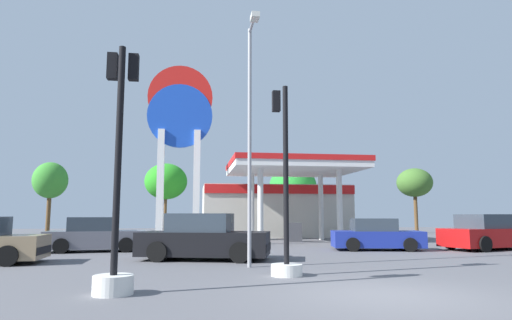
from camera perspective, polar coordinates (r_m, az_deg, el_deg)
ground_plane at (r=9.39m, az=16.58°, el=-16.51°), size 90.00×90.00×0.00m
gas_station at (r=31.61m, az=2.61°, el=-6.08°), size 10.37×12.72×4.77m
station_pole_sign at (r=27.34m, az=-9.94°, el=3.98°), size 3.99×0.56×10.84m
car_0 at (r=15.77m, az=-6.82°, el=-10.17°), size 4.85×2.96×1.62m
car_1 at (r=22.75m, az=28.06°, el=-8.48°), size 4.78×2.91×1.60m
car_2 at (r=20.59m, az=15.44°, el=-9.51°), size 4.18×2.35×1.41m
car_4 at (r=20.40m, az=-20.19°, el=-9.28°), size 4.28×2.24×1.47m
traffic_signal_0 at (r=9.35m, az=-17.79°, el=-6.97°), size 0.79×0.79×5.11m
traffic_signal_1 at (r=11.61m, az=3.84°, el=-8.27°), size 0.81×0.81×5.05m
tree_0 at (r=40.61m, az=-25.28°, el=-2.46°), size 2.82×2.82×5.99m
tree_1 at (r=38.25m, az=-11.68°, el=-2.78°), size 3.61×3.61×5.96m
tree_2 at (r=37.10m, az=4.84°, el=-3.54°), size 4.00×4.00×5.71m
tree_3 at (r=41.06m, az=20.00°, el=-2.84°), size 3.08×3.08×5.67m
corner_streetlamp at (r=13.56m, az=-0.73°, el=5.21°), size 0.24×1.48×7.52m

